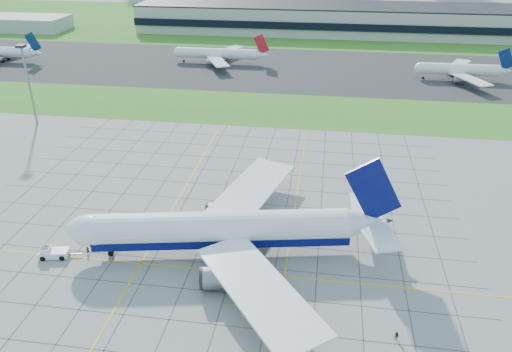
{
  "coord_description": "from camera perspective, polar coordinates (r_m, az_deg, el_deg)",
  "views": [
    {
      "loc": [
        23.66,
        -76.32,
        59.51
      ],
      "look_at": [
        8.7,
        24.65,
        7.0
      ],
      "focal_mm": 35.0,
      "sensor_mm": 36.0,
      "label": 1
    }
  ],
  "objects": [
    {
      "name": "grass_far",
      "position": [
        337.45,
        4.47,
        16.99
      ],
      "size": [
        700.0,
        145.0,
        0.04
      ],
      "primitive_type": "cube",
      "color": "#3C7020",
      "rests_on": "ground"
    },
    {
      "name": "light_mast",
      "position": [
        174.99,
        -24.71,
        10.44
      ],
      "size": [
        2.5,
        2.5,
        25.6
      ],
      "color": "gray",
      "rests_on": "ground"
    },
    {
      "name": "pushback_tug",
      "position": [
        107.44,
        -22.25,
        -8.1
      ],
      "size": [
        8.31,
        3.73,
        2.28
      ],
      "rotation": [
        0.0,
        0.0,
        0.19
      ],
      "color": "white",
      "rests_on": "ground"
    },
    {
      "name": "distant_jet_1",
      "position": [
        238.14,
        -4.29,
        13.79
      ],
      "size": [
        42.64,
        42.66,
        14.08
      ],
      "color": "white",
      "rests_on": "ground"
    },
    {
      "name": "service_block",
      "position": [
        344.67,
        -24.88,
        15.57
      ],
      "size": [
        50.0,
        25.0,
        8.0
      ],
      "primitive_type": "cube",
      "color": "#B7B7B2",
      "rests_on": "ground"
    },
    {
      "name": "distant_jet_2",
      "position": [
        226.93,
        22.33,
        11.19
      ],
      "size": [
        36.68,
        42.66,
        14.08
      ],
      "color": "white",
      "rests_on": "ground"
    },
    {
      "name": "grass_median",
      "position": [
        178.22,
        0.32,
        7.72
      ],
      "size": [
        700.0,
        35.0,
        0.04
      ],
      "primitive_type": "cube",
      "color": "#3C7020",
      "rests_on": "ground"
    },
    {
      "name": "airliner",
      "position": [
        98.29,
        -3.69,
        -6.1
      ],
      "size": [
        64.55,
        64.8,
        20.5
      ],
      "rotation": [
        0.0,
        0.0,
        0.19
      ],
      "color": "white",
      "rests_on": "ground"
    },
    {
      "name": "crew_far",
      "position": [
        85.83,
        15.76,
        -17.21
      ],
      "size": [
        1.02,
        1.01,
        1.66
      ],
      "primitive_type": "imported",
      "rotation": [
        0.0,
        0.0,
        -0.77
      ],
      "color": "black",
      "rests_on": "ground"
    },
    {
      "name": "distant_jet_0",
      "position": [
        269.49,
        -27.24,
        12.52
      ],
      "size": [
        38.73,
        42.66,
        14.08
      ],
      "color": "white",
      "rests_on": "ground"
    },
    {
      "name": "terminal",
      "position": [
        310.94,
        11.86,
        17.12
      ],
      "size": [
        260.0,
        43.0,
        15.8
      ],
      "color": "#B7B7B2",
      "rests_on": "ground"
    },
    {
      "name": "apron_markings",
      "position": [
        108.26,
        -5.42,
        -6.25
      ],
      "size": [
        120.0,
        130.0,
        0.03
      ],
      "color": "#474744",
      "rests_on": "ground"
    },
    {
      "name": "ground",
      "position": [
        99.63,
        -7.15,
        -9.7
      ],
      "size": [
        1400.0,
        1400.0,
        0.0
      ],
      "primitive_type": "plane",
      "color": "gray",
      "rests_on": "ground"
    },
    {
      "name": "crew_near",
      "position": [
        106.0,
        -18.67,
        -8.05
      ],
      "size": [
        0.71,
        0.71,
        1.66
      ],
      "primitive_type": "imported",
      "rotation": [
        0.0,
        0.0,
        0.77
      ],
      "color": "black",
      "rests_on": "ground"
    },
    {
      "name": "asphalt_taxiway",
      "position": [
        230.39,
        2.3,
        12.24
      ],
      "size": [
        700.0,
        75.0,
        0.04
      ],
      "primitive_type": "cube",
      "color": "#383838",
      "rests_on": "ground"
    }
  ]
}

